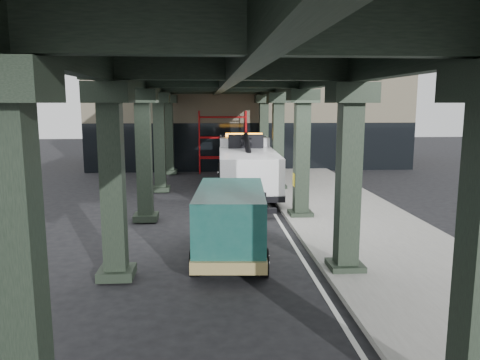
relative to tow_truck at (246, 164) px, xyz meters
name	(u,v)px	position (x,y,z in m)	size (l,w,h in m)	color
ground	(238,234)	(-0.92, -7.47, -1.48)	(90.00, 90.00, 0.00)	black
sidewalk	(348,216)	(3.58, -5.47, -1.41)	(5.00, 40.00, 0.15)	gray
lane_stripe	(278,219)	(0.78, -5.47, -1.48)	(0.12, 38.00, 0.01)	silver
viaduct	(223,77)	(-1.32, -5.47, 3.98)	(7.40, 32.00, 6.40)	black
building	(246,110)	(1.08, 12.53, 2.52)	(22.00, 10.00, 8.00)	#C6B793
scaffolding	(223,140)	(-0.92, 7.18, 0.62)	(3.08, 0.88, 4.00)	#B80E11
tow_truck	(246,164)	(0.00, 0.00, 0.00)	(2.99, 9.36, 3.04)	black
towed_van	(231,220)	(-1.29, -9.84, -0.36)	(2.39, 5.27, 2.08)	#134640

